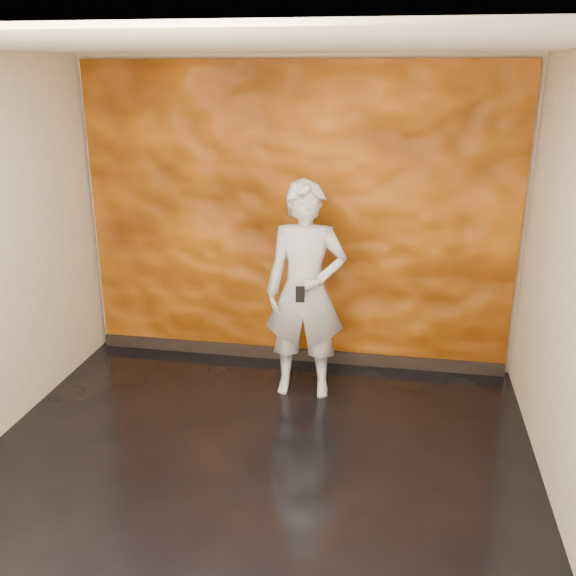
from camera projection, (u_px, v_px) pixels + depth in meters
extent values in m
cube|color=black|center=(249.00, 478.00, 4.44)|extent=(4.00, 4.00, 0.01)
cube|color=#B9A88E|center=(297.00, 216.00, 5.84)|extent=(4.00, 0.02, 2.80)
cube|color=#B9A88E|center=(98.00, 478.00, 2.12)|extent=(4.00, 0.02, 2.80)
cube|color=white|center=(239.00, 45.00, 3.52)|extent=(4.00, 4.00, 0.01)
cube|color=#C6630E|center=(296.00, 219.00, 5.81)|extent=(3.90, 0.06, 2.75)
cube|color=black|center=(295.00, 354.00, 6.20)|extent=(3.90, 0.04, 0.12)
imported|color=#A2A5B1|center=(306.00, 291.00, 5.33)|extent=(0.70, 0.48, 1.85)
cube|color=black|center=(300.00, 294.00, 5.07)|extent=(0.07, 0.02, 0.13)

